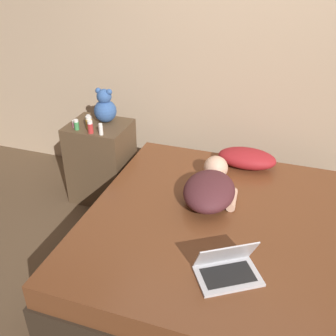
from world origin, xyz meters
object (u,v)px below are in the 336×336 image
(bottle_pink, at_px, (75,124))
(laptop, at_px, (227,268))
(pillow, at_px, (247,158))
(bottle_amber, at_px, (89,123))
(bottle_blue, at_px, (89,120))
(bottle_red, at_px, (90,127))
(person_lying, at_px, (211,187))
(bottle_white, at_px, (101,129))
(teddy_bear, at_px, (105,107))
(bottle_green, at_px, (76,125))

(bottle_pink, bearing_deg, laptop, -33.88)
(pillow, relative_size, bottle_amber, 4.35)
(bottle_blue, xyz_separation_m, bottle_red, (0.10, -0.15, 0.01))
(person_lying, relative_size, bottle_white, 7.17)
(teddy_bear, height_order, bottle_red, teddy_bear)
(bottle_green, bearing_deg, teddy_bear, 56.38)
(pillow, xyz_separation_m, bottle_blue, (-1.33, -0.13, 0.20))
(bottle_amber, bearing_deg, pillow, 9.15)
(teddy_bear, bearing_deg, person_lying, -25.48)
(bottle_green, distance_m, bottle_red, 0.14)
(bottle_pink, relative_size, bottle_green, 0.68)
(pillow, bearing_deg, bottle_blue, -174.57)
(person_lying, bearing_deg, bottle_red, 162.00)
(pillow, distance_m, bottle_red, 1.28)
(pillow, height_order, bottle_pink, bottle_pink)
(pillow, xyz_separation_m, bottle_amber, (-1.28, -0.21, 0.22))
(teddy_bear, distance_m, bottle_green, 0.29)
(person_lying, relative_size, bottle_blue, 8.29)
(person_lying, height_order, bottle_red, bottle_red)
(bottle_blue, bearing_deg, pillow, 5.43)
(teddy_bear, relative_size, bottle_red, 2.80)
(laptop, relative_size, bottle_pink, 6.85)
(laptop, bearing_deg, bottle_white, 109.92)
(laptop, distance_m, bottle_green, 1.76)
(bottle_pink, bearing_deg, bottle_amber, 7.17)
(pillow, xyz_separation_m, bottle_pink, (-1.40, -0.22, 0.19))
(bottle_red, bearing_deg, bottle_white, -0.80)
(bottle_white, height_order, bottle_red, bottle_red)
(laptop, bearing_deg, bottle_red, 111.90)
(person_lying, relative_size, teddy_bear, 2.30)
(bottle_white, relative_size, bottle_red, 0.90)
(teddy_bear, bearing_deg, bottle_amber, -110.33)
(pillow, height_order, person_lying, person_lying)
(bottle_white, bearing_deg, bottle_amber, 152.35)
(teddy_bear, distance_m, bottle_red, 0.26)
(teddy_bear, bearing_deg, bottle_red, -92.70)
(person_lying, xyz_separation_m, bottle_blue, (-1.16, 0.40, 0.19))
(person_lying, height_order, laptop, laptop)
(bottle_pink, xyz_separation_m, bottle_blue, (0.08, 0.10, 0.01))
(pillow, height_order, teddy_bear, teddy_bear)
(bottle_blue, bearing_deg, bottle_white, -38.72)
(bottle_green, bearing_deg, bottle_pink, 136.29)
(teddy_bear, height_order, bottle_blue, teddy_bear)
(laptop, distance_m, bottle_amber, 1.72)
(bottle_pink, distance_m, bottle_white, 0.28)
(laptop, bearing_deg, pillow, 61.55)
(laptop, relative_size, bottle_red, 3.88)
(bottle_blue, bearing_deg, person_lying, -19.19)
(person_lying, xyz_separation_m, bottle_amber, (-1.11, 0.32, 0.20))
(bottle_white, height_order, bottle_green, bottle_white)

